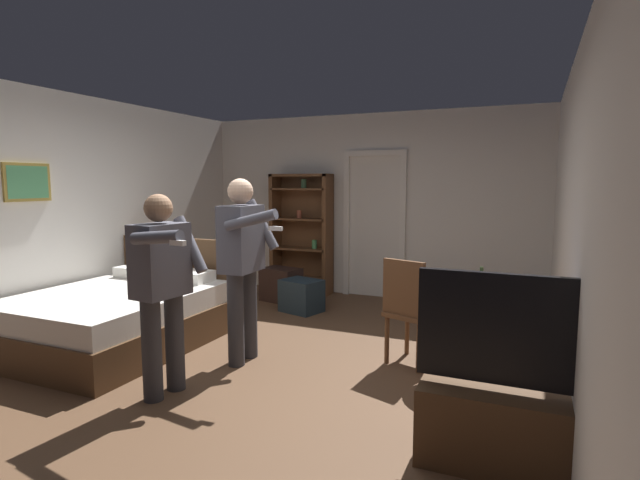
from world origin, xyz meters
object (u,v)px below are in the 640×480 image
Objects in this scene: bed at (122,315)px; bookshelf at (302,229)px; side_table at (463,325)px; tv_flatscreen at (513,415)px; wooden_chair at (409,307)px; laptop at (461,294)px; person_blue_shirt at (162,281)px; suitcase_dark at (281,285)px; suitcase_small at (302,296)px; bottle_on_table at (481,288)px; person_striped_shirt at (243,257)px.

bed is 1.14× the size of bookshelf.
bed is at bearing -172.60° from side_table.
wooden_chair is (-0.95, 1.41, 0.21)m from tv_flatscreen.
person_blue_shirt reaches higher than laptop.
suitcase_dark is at bearing 144.83° from laptop.
laptop reaches higher than suitcase_small.
bed is 2.07× the size of wooden_chair.
laptop is (2.69, -2.56, -0.22)m from bookshelf.
bookshelf is at bearing 98.95° from person_blue_shirt.
suitcase_small is at bearing -25.76° from suitcase_dark.
wooden_chair is 0.62× the size of person_blue_shirt.
tv_flatscreen is 1.33m from bottle_on_table.
bed is at bearing -177.13° from person_striped_shirt.
tv_flatscreen reaches higher than wooden_chair.
bookshelf is 3.69× the size of suitcase_small.
suitcase_dark reaches higher than suitcase_small.
bed reaches higher than bottle_on_table.
bottle_on_table is 2.11m from person_striped_shirt.
bookshelf is 1.05× the size of person_striped_shirt.
bookshelf is 3.38× the size of suitcase_dark.
bookshelf reaches higher than person_striped_shirt.
suitcase_dark is (-0.79, 2.24, -0.76)m from person_striped_shirt.
person_striped_shirt is (-2.39, 0.91, 0.66)m from tv_flatscreen.
tv_flatscreen is 1.67× the size of side_table.
suitcase_dark is (-2.71, 1.91, -0.52)m from laptop.
suitcase_dark is at bearing 157.78° from suitcase_small.
laptop is 0.23× the size of person_striped_shirt.
side_table is (-0.45, 1.27, 0.14)m from tv_flatscreen.
person_striped_shirt reaches higher than tv_flatscreen.
bookshelf is at bearing 131.09° from suitcase_small.
person_blue_shirt reaches higher than suitcase_small.
bottle_on_table is (0.14, -0.08, 0.35)m from side_table.
side_table is (2.71, -2.52, -0.50)m from bookshelf.
bookshelf is at bearing 137.06° from side_table.
laptop is 0.40× the size of wooden_chair.
side_table is 0.28m from laptop.
person_striped_shirt reaches higher than bottle_on_table.
suitcase_dark is at bearing 135.34° from tv_flatscreen.
person_blue_shirt is at bearing -101.01° from person_striped_shirt.
tv_flatscreen reaches higher than suitcase_dark.
laptop is (-0.02, -0.04, 0.28)m from side_table.
laptop is 0.75× the size of suitcase_dark.
person_blue_shirt is (0.59, -3.77, -0.06)m from bookshelf.
person_striped_shirt is 2.49m from suitcase_dark.
tv_flatscreen is 2.40× the size of suitcase_small.
tv_flatscreen is 3.94× the size of bottle_on_table.
tv_flatscreen is 2.93× the size of laptop.
person_blue_shirt reaches higher than suitcase_dark.
bed is 1.20× the size of person_striped_shirt.
wooden_chair is 0.58× the size of person_striped_shirt.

